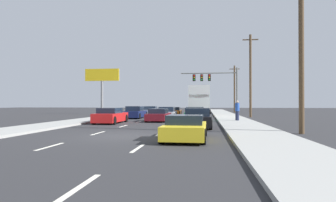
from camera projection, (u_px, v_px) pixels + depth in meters
ground_plane at (174, 115)px, 39.47m from camera, size 140.00×140.00×0.00m
sidewalk_right at (229, 117)px, 33.66m from camera, size 3.10×80.00×0.14m
sidewalk_left at (114, 116)px, 35.37m from camera, size 3.10×80.00×0.14m
lane_markings at (171, 117)px, 35.69m from camera, size 3.54×62.00×0.01m
car_silver at (150, 111)px, 40.29m from camera, size 1.99×4.26×1.24m
car_navy at (135, 113)px, 32.18m from camera, size 1.92×4.46×1.33m
car_red at (111, 116)px, 24.20m from camera, size 1.86×4.59×1.26m
car_orange at (174, 111)px, 39.96m from camera, size 1.88×4.06×1.13m
car_white at (167, 113)px, 33.05m from camera, size 2.00×4.69×1.25m
car_maroon at (159, 115)px, 26.66m from camera, size 1.86×4.46×1.16m
box_truck at (200, 100)px, 35.56m from camera, size 2.57×7.82×3.64m
car_green at (195, 114)px, 27.67m from camera, size 1.91×4.52×1.29m
car_black at (198, 119)px, 19.85m from camera, size 1.92×4.68×1.33m
car_yellow at (185, 128)px, 13.19m from camera, size 1.95×4.18×1.12m
traffic_signal_mast at (211, 80)px, 42.08m from camera, size 8.06×0.69×6.73m
utility_pole_near at (301, 33)px, 15.71m from camera, size 1.80×0.28×10.50m
utility_pole_mid at (250, 75)px, 34.43m from camera, size 1.80×0.28×9.72m
utility_pole_far at (234, 88)px, 52.25m from camera, size 1.80×0.28×8.36m
roadside_billboard at (102, 81)px, 44.09m from camera, size 5.24×0.36×6.84m
pedestrian_near_corner at (237, 110)px, 25.72m from camera, size 0.38×0.38×1.74m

